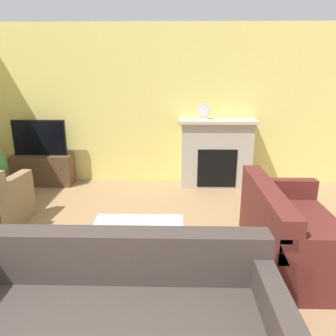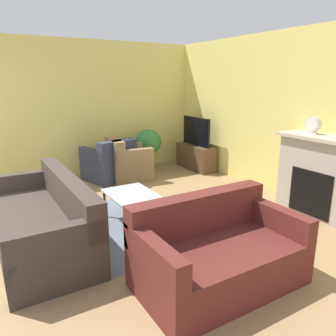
{
  "view_description": "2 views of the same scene",
  "coord_description": "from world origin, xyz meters",
  "px_view_note": "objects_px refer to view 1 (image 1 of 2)",
  "views": [
    {
      "loc": [
        0.68,
        -0.87,
        1.97
      ],
      "look_at": [
        0.59,
        2.88,
        0.83
      ],
      "focal_mm": 35.0,
      "sensor_mm": 36.0,
      "label": 1
    },
    {
      "loc": [
        4.1,
        0.41,
        1.91
      ],
      "look_at": [
        0.33,
        2.67,
        0.73
      ],
      "focal_mm": 35.0,
      "sensor_mm": 36.0,
      "label": 2
    }
  ],
  "objects_px": {
    "mantel_clock": "(204,111)",
    "tv": "(39,138)",
    "couch_sectional": "(120,321)",
    "couch_loveseat": "(293,234)",
    "coffee_table": "(138,230)"
  },
  "relations": [
    {
      "from": "mantel_clock",
      "to": "tv",
      "type": "bearing_deg",
      "value": -179.09
    },
    {
      "from": "couch_sectional",
      "to": "couch_loveseat",
      "type": "distance_m",
      "value": 2.07
    },
    {
      "from": "couch_sectional",
      "to": "couch_loveseat",
      "type": "height_order",
      "value": "same"
    },
    {
      "from": "tv",
      "to": "couch_sectional",
      "type": "xyz_separation_m",
      "value": [
        1.95,
        -3.59,
        -0.55
      ]
    },
    {
      "from": "couch_loveseat",
      "to": "mantel_clock",
      "type": "height_order",
      "value": "mantel_clock"
    },
    {
      "from": "coffee_table",
      "to": "tv",
      "type": "bearing_deg",
      "value": 128.8
    },
    {
      "from": "couch_sectional",
      "to": "mantel_clock",
      "type": "bearing_deg",
      "value": 76.95
    },
    {
      "from": "couch_sectional",
      "to": "couch_loveseat",
      "type": "relative_size",
      "value": 1.38
    },
    {
      "from": "tv",
      "to": "coffee_table",
      "type": "relative_size",
      "value": 0.96
    },
    {
      "from": "mantel_clock",
      "to": "couch_loveseat",
      "type": "bearing_deg",
      "value": -71.57
    },
    {
      "from": "couch_sectional",
      "to": "tv",
      "type": "bearing_deg",
      "value": 118.54
    },
    {
      "from": "couch_sectional",
      "to": "couch_loveseat",
      "type": "xyz_separation_m",
      "value": [
        1.62,
        1.28,
        0.0
      ]
    },
    {
      "from": "mantel_clock",
      "to": "couch_sectional",
      "type": "bearing_deg",
      "value": -103.05
    },
    {
      "from": "tv",
      "to": "couch_sectional",
      "type": "distance_m",
      "value": 4.12
    },
    {
      "from": "couch_loveseat",
      "to": "coffee_table",
      "type": "xyz_separation_m",
      "value": [
        -1.63,
        -0.11,
        0.09
      ]
    }
  ]
}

